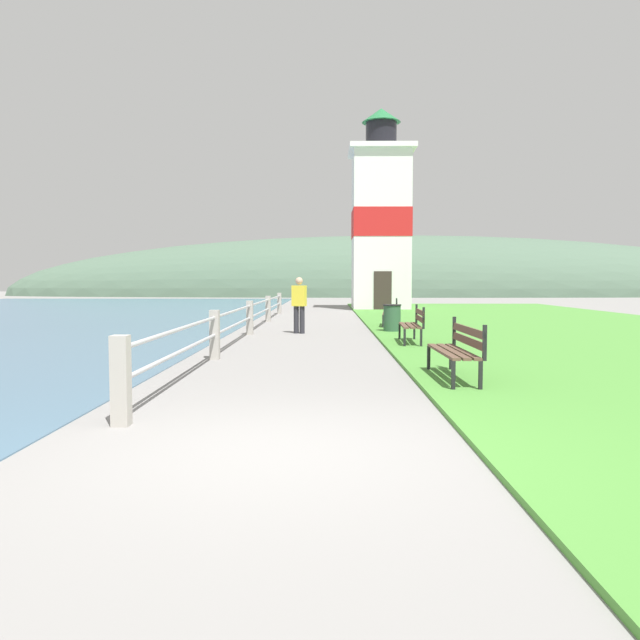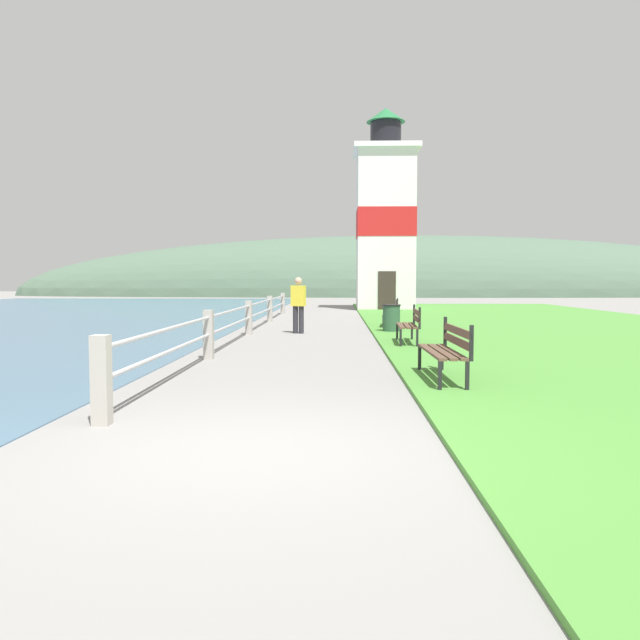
{
  "view_description": "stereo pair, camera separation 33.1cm",
  "coord_description": "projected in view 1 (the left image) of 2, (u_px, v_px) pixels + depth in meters",
  "views": [
    {
      "loc": [
        0.47,
        -5.51,
        1.54
      ],
      "look_at": [
        0.26,
        13.94,
        0.3
      ],
      "focal_mm": 35.0,
      "sensor_mm": 36.0,
      "label": 1
    },
    {
      "loc": [
        0.8,
        -5.5,
        1.54
      ],
      "look_at": [
        0.26,
        13.94,
        0.3
      ],
      "focal_mm": 35.0,
      "sensor_mm": 36.0,
      "label": 2
    }
  ],
  "objects": [
    {
      "name": "lighthouse",
      "position": [
        381.0,
        221.0,
        32.83
      ],
      "size": [
        3.38,
        3.38,
        10.49
      ],
      "color": "white",
      "rests_on": "ground_plane"
    },
    {
      "name": "person_strolling",
      "position": [
        299.0,
        303.0,
        18.03
      ],
      "size": [
        0.44,
        0.32,
        1.63
      ],
      "rotation": [
        0.0,
        0.0,
        1.28
      ],
      "color": "#28282D",
      "rests_on": "ground_plane"
    },
    {
      "name": "trash_bin",
      "position": [
        392.0,
        319.0,
        18.19
      ],
      "size": [
        0.54,
        0.54,
        0.84
      ],
      "color": "#2D5138",
      "rests_on": "ground_plane"
    },
    {
      "name": "ground_plane",
      "position": [
        274.0,
        452.0,
        5.6
      ],
      "size": [
        160.0,
        160.0,
        0.0
      ],
      "primitive_type": "plane",
      "color": "gray"
    },
    {
      "name": "distant_hillside",
      "position": [
        401.0,
        296.0,
        62.65
      ],
      "size": [
        80.0,
        16.0,
        12.0
      ],
      "color": "#4C6651",
      "rests_on": "ground_plane"
    },
    {
      "name": "seawall_railing",
      "position": [
        250.0,
        315.0,
        17.64
      ],
      "size": [
        0.18,
        22.35,
        0.96
      ],
      "color": "#A8A399",
      "rests_on": "ground_plane"
    },
    {
      "name": "park_bench_midway",
      "position": [
        414.0,
        323.0,
        14.82
      ],
      "size": [
        0.56,
        1.76,
        0.94
      ],
      "rotation": [
        0.0,
        0.0,
        3.09
      ],
      "color": "brown",
      "rests_on": "ground_plane"
    },
    {
      "name": "park_bench_near",
      "position": [
        458.0,
        347.0,
        9.4
      ],
      "size": [
        0.5,
        1.96,
        0.94
      ],
      "rotation": [
        0.0,
        0.0,
        3.15
      ],
      "color": "brown",
      "rests_on": "ground_plane"
    },
    {
      "name": "grass_verge",
      "position": [
        565.0,
        330.0,
        19.12
      ],
      "size": [
        12.0,
        40.88,
        0.06
      ],
      "color": "#4C8E38",
      "rests_on": "ground_plane"
    },
    {
      "name": "park_bench_far",
      "position": [
        392.0,
        311.0,
        20.29
      ],
      "size": [
        0.66,
        1.75,
        0.94
      ],
      "rotation": [
        0.0,
        0.0,
        3.03
      ],
      "color": "brown",
      "rests_on": "ground_plane"
    }
  ]
}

